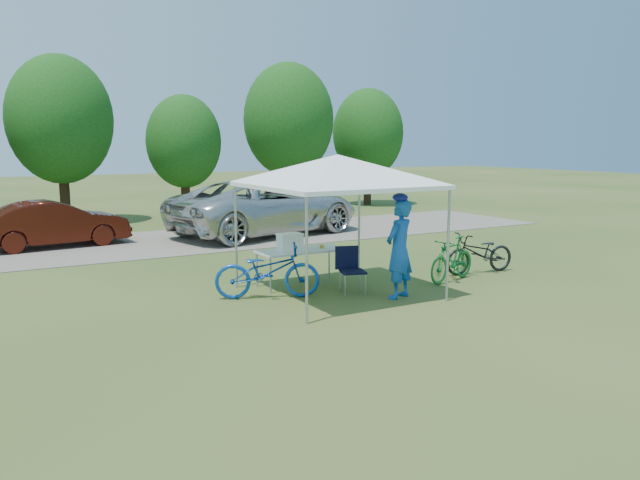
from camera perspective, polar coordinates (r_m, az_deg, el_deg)
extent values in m
plane|color=#2D5119|center=(12.35, 1.56, -4.94)|extent=(100.00, 100.00, 0.00)
cube|color=gray|center=(19.49, -10.80, 0.07)|extent=(24.00, 5.00, 0.02)
cylinder|color=#A5A5AA|center=(10.12, -1.23, -1.95)|extent=(0.05, 0.05, 2.10)
cylinder|color=#A5A5AA|center=(11.83, 11.62, -0.54)|extent=(0.05, 0.05, 2.10)
cylinder|color=#A5A5AA|center=(12.79, -7.69, 0.27)|extent=(0.05, 0.05, 2.10)
cylinder|color=#A5A5AA|center=(14.19, 3.59, 1.18)|extent=(0.05, 0.05, 2.10)
cube|color=white|center=(12.02, 1.61, 5.02)|extent=(3.15, 3.15, 0.08)
pyramid|color=white|center=(11.99, 1.62, 7.83)|extent=(4.53, 4.53, 0.55)
cylinder|color=#382314|center=(24.81, -22.30, 3.77)|extent=(0.36, 0.36, 2.03)
ellipsoid|color=#144711|center=(24.75, -22.68, 10.13)|extent=(3.71, 3.71, 4.64)
cylinder|color=#382314|center=(25.62, -12.18, 3.91)|extent=(0.36, 0.36, 1.61)
ellipsoid|color=#144711|center=(25.53, -12.34, 8.80)|extent=(2.94, 2.94, 3.68)
cylinder|color=#382314|center=(27.04, -2.86, 4.87)|extent=(0.36, 0.36, 2.10)
ellipsoid|color=#144711|center=(26.99, -2.90, 10.92)|extent=(3.84, 3.84, 4.80)
cylinder|color=#382314|center=(29.86, 4.36, 4.97)|extent=(0.36, 0.36, 1.82)
ellipsoid|color=#144711|center=(29.79, 4.41, 9.72)|extent=(3.33, 3.33, 4.16)
cube|color=white|center=(12.95, -1.72, -0.97)|extent=(1.84, 0.76, 0.04)
cylinder|color=#A5A5AA|center=(12.36, -4.54, -3.26)|extent=(0.04, 0.04, 0.71)
cylinder|color=#A5A5AA|center=(13.17, 2.29, -2.47)|extent=(0.04, 0.04, 0.71)
cylinder|color=#A5A5AA|center=(12.94, -5.78, -2.72)|extent=(0.04, 0.04, 0.71)
cylinder|color=#A5A5AA|center=(13.72, 0.84, -2.00)|extent=(0.04, 0.04, 0.71)
cube|color=black|center=(12.31, 3.02, -2.91)|extent=(0.59, 0.59, 0.04)
cube|color=black|center=(12.45, 2.46, -1.60)|extent=(0.46, 0.18, 0.47)
cylinder|color=#A5A5AA|center=(12.08, 2.72, -4.24)|extent=(0.02, 0.02, 0.41)
cylinder|color=#A5A5AA|center=(12.31, 4.35, -4.02)|extent=(0.02, 0.02, 0.41)
cylinder|color=#A5A5AA|center=(12.43, 1.68, -3.87)|extent=(0.02, 0.02, 0.41)
cylinder|color=#A5A5AA|center=(12.64, 3.29, -3.66)|extent=(0.02, 0.02, 0.41)
cube|color=white|center=(12.80, -2.77, -0.28)|extent=(0.47, 0.32, 0.32)
cube|color=white|center=(12.77, -2.78, 0.51)|extent=(0.49, 0.34, 0.04)
cylinder|color=gold|center=(13.12, 0.15, -0.59)|extent=(0.09, 0.09, 0.07)
imported|color=blue|center=(11.94, 7.25, -0.83)|extent=(0.82, 0.69, 1.90)
imported|color=#12459E|center=(11.94, -4.83, -2.86)|extent=(2.11, 1.42, 1.05)
imported|color=#176A2B|center=(13.65, 11.97, -1.74)|extent=(1.66, 0.88, 0.96)
imported|color=black|center=(14.60, 14.43, -1.16)|extent=(1.85, 0.80, 0.94)
imported|color=silver|center=(20.12, -4.94, 3.05)|extent=(6.88, 4.26, 1.78)
imported|color=#41120A|center=(19.18, -23.09, 1.38)|extent=(4.11, 1.81, 1.31)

